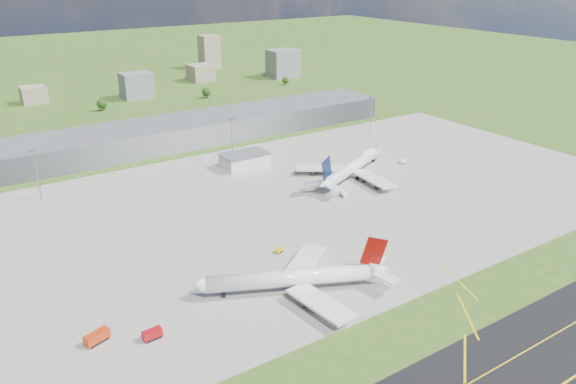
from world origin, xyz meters
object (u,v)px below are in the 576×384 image
van_white_near (343,194)px  van_white_far (403,162)px  crash_tender (152,335)px  tug_yellow (279,251)px  airliner_blue_quad (355,165)px  airliner_red_twin (296,278)px  fire_truck (97,338)px

van_white_near → van_white_far: 64.88m
crash_tender → tug_yellow: size_ratio=1.55×
airliner_blue_quad → van_white_near: bearing=-164.3°
tug_yellow → van_white_far: bearing=0.0°
airliner_red_twin → fire_truck: bearing=16.4°
crash_tender → tug_yellow: crash_tender is taller
airliner_blue_quad → crash_tender: (-149.86, -79.61, -4.04)m
fire_truck → tug_yellow: bearing=-5.9°
van_white_near → crash_tender: bearing=125.4°
fire_truck → van_white_near: (139.78, 50.21, -0.48)m
crash_tender → fire_truck: bearing=148.7°
van_white_near → van_white_far: (61.61, 20.31, -0.07)m
airliner_red_twin → van_white_near: size_ratio=12.65×
fire_truck → van_white_near: bearing=1.2°
tug_yellow → van_white_far: size_ratio=0.81×
airliner_red_twin → tug_yellow: airliner_red_twin is taller
airliner_blue_quad → tug_yellow: airliner_blue_quad is taller
airliner_blue_quad → van_white_far: 36.59m
van_white_far → airliner_red_twin: bearing=-160.5°
fire_truck → van_white_far: size_ratio=1.70×
airliner_blue_quad → tug_yellow: (-85.19, -53.64, -4.74)m
fire_truck → tug_yellow: size_ratio=2.10×
airliner_blue_quad → van_white_near: 33.45m
airliner_blue_quad → airliner_red_twin: bearing=-164.1°
airliner_red_twin → crash_tender: (-54.15, 2.11, -3.74)m
airliner_blue_quad → crash_tender: size_ratio=11.48×
airliner_red_twin → crash_tender: bearing=22.5°
airliner_red_twin → airliner_blue_quad: size_ratio=0.94×
airliner_red_twin → tug_yellow: bearing=-85.8°
airliner_blue_quad → van_white_near: size_ratio=13.45×
van_white_far → crash_tender: bearing=-169.1°
van_white_near → van_white_far: bearing=-61.4°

